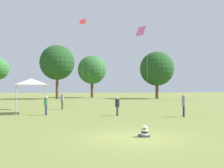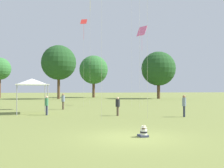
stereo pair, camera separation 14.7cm
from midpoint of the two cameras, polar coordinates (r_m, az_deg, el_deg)
name	(u,v)px [view 1 (the left image)]	position (r m, az deg, el deg)	size (l,w,h in m)	color
ground_plane	(132,138)	(12.13, 4.11, -11.56)	(300.00, 300.00, 0.00)	olive
seated_toddler	(144,132)	(12.30, 6.74, -10.41)	(0.45, 0.53, 0.53)	#383D56
person_standing_0	(184,104)	(21.48, 15.14, -4.13)	(0.41, 0.41, 1.73)	#282D42
person_standing_1	(62,100)	(28.72, -10.92, -3.42)	(0.48, 0.48, 1.73)	brown
person_standing_2	(46,103)	(22.69, -14.33, -4.11)	(0.30, 0.30, 1.64)	#282D42
person_standing_3	(117,105)	(21.59, 0.98, -4.54)	(0.48, 0.48, 1.54)	brown
canopy_tent	(31,82)	(24.48, -17.33, 0.41)	(3.26, 3.26, 3.14)	white
kite_3	(141,32)	(36.79, 6.18, 11.13)	(1.29, 1.58, 10.84)	pink
kite_6	(83,26)	(33.28, -6.50, 12.44)	(0.88, 0.69, 10.87)	red
kite_8	(89,1)	(35.83, -5.12, 17.52)	(0.79, 0.62, 15.08)	yellow
distant_tree_0	(157,69)	(60.86, 9.68, 3.30)	(7.82, 7.82, 10.79)	brown
distant_tree_2	(57,63)	(59.71, -11.92, 4.58)	(7.74, 7.74, 11.99)	brown
distant_tree_3	(92,70)	(68.73, -4.42, 3.10)	(7.47, 7.47, 11.00)	brown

